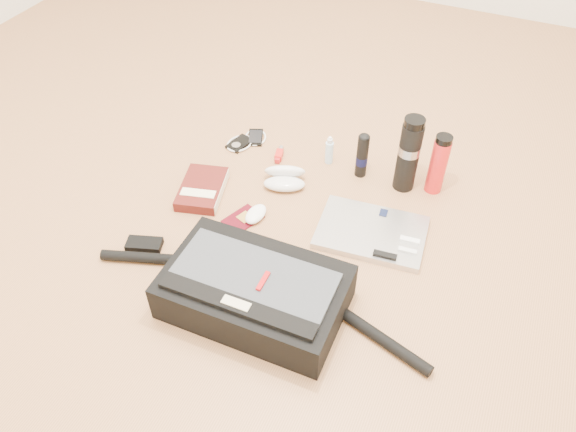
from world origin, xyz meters
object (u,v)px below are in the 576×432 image
Objects in this scene: messenger_bag at (254,291)px; book at (202,189)px; thermos_red at (438,164)px; laptop at (372,232)px; thermos_black at (409,154)px.

book is (-0.39, 0.37, -0.05)m from messenger_bag.
thermos_red is at bearing 62.83° from messenger_bag.
laptop is 0.32m from thermos_black.
laptop is 0.35m from thermos_red.
messenger_bag is 0.75m from thermos_black.
laptop is at bearing -10.48° from book.
messenger_bag is at bearing -110.01° from thermos_black.
laptop is 1.28× the size of thermos_black.
messenger_bag is 0.48m from laptop.
messenger_bag is 4.57× the size of thermos_red.
thermos_black is at bearing 78.69° from laptop.
thermos_red reaches higher than laptop.
laptop is at bearing 60.40° from messenger_bag.
messenger_bag is at bearing -58.18° from book.
thermos_red reaches higher than book.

